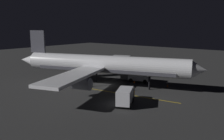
# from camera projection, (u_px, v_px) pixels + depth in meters

# --- Properties ---
(ground_plane) EXTENTS (180.00, 180.00, 0.20)m
(ground_plane) POSITION_uv_depth(u_px,v_px,m) (104.00, 86.00, 48.65)
(ground_plane) COLOR #2F2F2F
(apron_guide_stripe) EXTENTS (3.85, 26.10, 0.01)m
(apron_guide_stripe) POSITION_uv_depth(u_px,v_px,m) (110.00, 92.00, 43.88)
(apron_guide_stripe) COLOR gold
(apron_guide_stripe) RESTS_ON ground_plane
(airliner) EXTENTS (36.00, 39.37, 11.20)m
(airliner) POSITION_uv_depth(u_px,v_px,m) (101.00, 65.00, 48.05)
(airliner) COLOR white
(airliner) RESTS_ON ground_plane
(baggage_truck) EXTENTS (6.26, 4.45, 2.63)m
(baggage_truck) POSITION_uv_depth(u_px,v_px,m) (125.00, 96.00, 36.67)
(baggage_truck) COLOR silver
(baggage_truck) RESTS_ON ground_plane
(catering_truck) EXTENTS (3.59, 6.71, 2.53)m
(catering_truck) POSITION_uv_depth(u_px,v_px,m) (137.00, 76.00, 51.56)
(catering_truck) COLOR silver
(catering_truck) RESTS_ON ground_plane
(ground_crew_worker) EXTENTS (0.40, 0.40, 1.74)m
(ground_crew_worker) POSITION_uv_depth(u_px,v_px,m) (133.00, 94.00, 39.26)
(ground_crew_worker) COLOR black
(ground_crew_worker) RESTS_ON ground_plane
(traffic_cone_near_left) EXTENTS (0.50, 0.50, 0.55)m
(traffic_cone_near_left) POSITION_uv_depth(u_px,v_px,m) (134.00, 89.00, 44.86)
(traffic_cone_near_left) COLOR #EA590F
(traffic_cone_near_left) RESTS_ON ground_plane
(traffic_cone_near_right) EXTENTS (0.50, 0.50, 0.55)m
(traffic_cone_near_right) POSITION_uv_depth(u_px,v_px,m) (134.00, 82.00, 50.72)
(traffic_cone_near_right) COLOR #EA590F
(traffic_cone_near_right) RESTS_ON ground_plane
(traffic_cone_under_wing) EXTENTS (0.50, 0.50, 0.55)m
(traffic_cone_under_wing) POSITION_uv_depth(u_px,v_px,m) (132.00, 97.00, 39.85)
(traffic_cone_under_wing) COLOR #EA590F
(traffic_cone_under_wing) RESTS_ON ground_plane
(traffic_cone_far) EXTENTS (0.50, 0.50, 0.55)m
(traffic_cone_far) POSITION_uv_depth(u_px,v_px,m) (167.00, 86.00, 47.32)
(traffic_cone_far) COLOR #EA590F
(traffic_cone_far) RESTS_ON ground_plane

